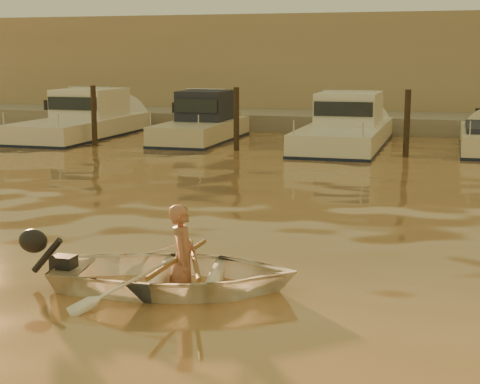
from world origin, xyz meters
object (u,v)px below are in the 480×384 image
(moored_boat_0, at_px, (82,120))
(waterfront_building, at_px, (431,68))
(dinghy, at_px, (175,274))
(moored_boat_1, at_px, (201,123))
(moored_boat_2, at_px, (346,127))
(person, at_px, (183,259))

(moored_boat_0, bearing_deg, waterfront_building, 42.16)
(dinghy, bearing_deg, moored_boat_1, 7.39)
(moored_boat_1, distance_m, moored_boat_2, 5.13)
(moored_boat_1, height_order, moored_boat_2, same)
(person, height_order, moored_boat_1, moored_boat_1)
(moored_boat_1, bearing_deg, moored_boat_2, 0.00)
(moored_boat_0, height_order, moored_boat_2, same)
(moored_boat_1, xyz_separation_m, waterfront_building, (7.46, 11.00, 1.77))
(moored_boat_0, distance_m, waterfront_building, 16.48)
(moored_boat_1, bearing_deg, person, -71.58)
(dinghy, height_order, waterfront_building, waterfront_building)
(person, xyz_separation_m, moored_boat_1, (-5.33, 16.01, 0.21))
(dinghy, height_order, person, person)
(moored_boat_0, distance_m, moored_boat_2, 9.82)
(moored_boat_0, relative_size, waterfront_building, 0.17)
(dinghy, bearing_deg, moored_boat_0, 21.05)
(waterfront_building, bearing_deg, moored_boat_2, -101.96)
(moored_boat_0, distance_m, moored_boat_1, 4.68)
(moored_boat_1, bearing_deg, waterfront_building, 55.84)
(person, relative_size, moored_boat_1, 0.23)
(person, height_order, waterfront_building, waterfront_building)
(waterfront_building, bearing_deg, dinghy, -94.71)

